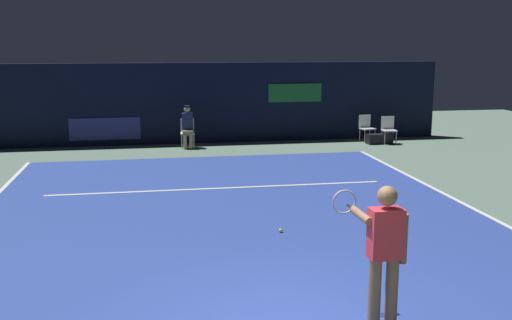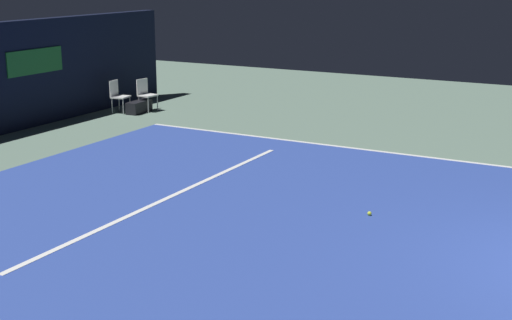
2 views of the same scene
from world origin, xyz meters
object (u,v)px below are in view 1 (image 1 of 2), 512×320
at_px(line_judge_on_chair, 188,126).
at_px(equipment_bag, 379,139).
at_px(tennis_player, 384,251).
at_px(tennis_ball, 281,230).
at_px(courtside_chair_near, 389,128).
at_px(courtside_chair_far, 366,127).

bearing_deg(line_judge_on_chair, equipment_bag, -2.80).
relative_size(tennis_player, tennis_ball, 25.44).
height_order(line_judge_on_chair, courtside_chair_near, line_judge_on_chair).
distance_m(tennis_player, line_judge_on_chair, 12.60).
xyz_separation_m(tennis_player, courtside_chair_far, (4.56, 12.70, -0.49)).
height_order(line_judge_on_chair, courtside_chair_far, line_judge_on_chair).
bearing_deg(tennis_player, courtside_chair_near, 67.18).
height_order(courtside_chair_far, equipment_bag, courtside_chair_far).
bearing_deg(equipment_bag, courtside_chair_near, -8.06).
xyz_separation_m(courtside_chair_far, tennis_ball, (-4.88, -8.95, -0.46)).
bearing_deg(tennis_ball, line_judge_on_chair, 96.67).
bearing_deg(courtside_chair_far, courtside_chair_near, -41.03).
distance_m(line_judge_on_chair, courtside_chair_far, 5.91).
bearing_deg(tennis_ball, equipment_bag, 58.66).
bearing_deg(tennis_ball, courtside_chair_far, 61.39).
height_order(line_judge_on_chair, tennis_ball, line_judge_on_chair).
xyz_separation_m(courtside_chair_near, tennis_ball, (-5.45, -8.45, -0.46)).
bearing_deg(courtside_chair_near, tennis_ball, -122.81).
bearing_deg(courtside_chair_far, tennis_player, -109.78).
xyz_separation_m(courtside_chair_near, equipment_bag, (-0.29, 0.02, -0.34)).
bearing_deg(courtside_chair_near, equipment_bag, 175.93).
bearing_deg(tennis_ball, courtside_chair_near, 57.19).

